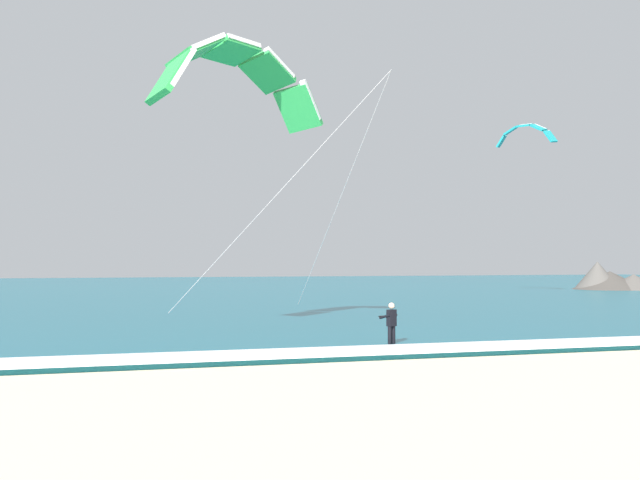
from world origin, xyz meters
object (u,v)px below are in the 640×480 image
(kitesurfer, at_px, (391,323))
(kite_primary, at_px, (237,72))
(surfboard, at_px, (392,349))
(kite_distant, at_px, (525,132))

(kitesurfer, distance_m, kite_primary, 12.92)
(surfboard, relative_size, kite_primary, 0.13)
(kitesurfer, distance_m, kite_distant, 42.55)
(surfboard, height_order, kite_primary, kite_primary)
(kitesurfer, xyz_separation_m, kite_distant, (25.31, 31.57, 13.16))
(kitesurfer, bearing_deg, surfboard, -64.73)
(kite_primary, distance_m, kite_distant, 39.04)
(surfboard, xyz_separation_m, kitesurfer, (-0.01, 0.02, 0.91))
(surfboard, distance_m, kitesurfer, 0.91)
(kitesurfer, bearing_deg, kite_primary, 124.54)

